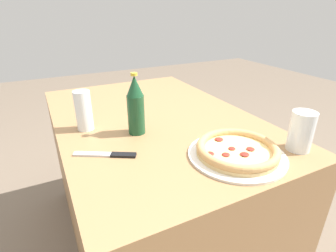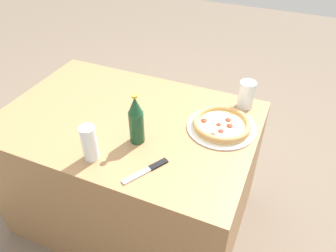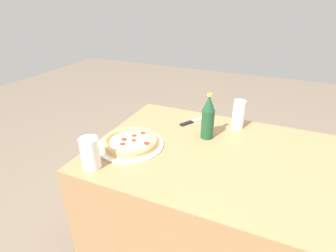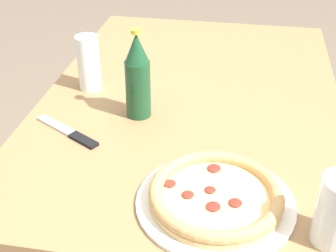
{
  "view_description": "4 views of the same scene",
  "coord_description": "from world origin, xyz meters",
  "px_view_note": "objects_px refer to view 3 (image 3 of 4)",
  "views": [
    {
      "loc": [
        0.97,
        -0.42,
        1.14
      ],
      "look_at": [
        0.27,
        -0.06,
        0.78
      ],
      "focal_mm": 28.0,
      "sensor_mm": 36.0,
      "label": 1
    },
    {
      "loc": [
        0.66,
        -1.05,
        1.62
      ],
      "look_at": [
        0.23,
        -0.05,
        0.77
      ],
      "focal_mm": 35.0,
      "sensor_mm": 36.0,
      "label": 2
    },
    {
      "loc": [
        -0.17,
        1.01,
        1.34
      ],
      "look_at": [
        0.29,
        -0.02,
        0.78
      ],
      "focal_mm": 28.0,
      "sensor_mm": 36.0,
      "label": 3
    },
    {
      "loc": [
        1.12,
        0.13,
        1.32
      ],
      "look_at": [
        0.23,
        -0.03,
        0.75
      ],
      "focal_mm": 50.0,
      "sensor_mm": 36.0,
      "label": 4
    }
  ],
  "objects_px": {
    "beer_bottle": "(208,118)",
    "knife": "(194,121)",
    "glass_cola": "(237,116)",
    "glass_orange_juice": "(91,155)",
    "pizza_salami": "(130,142)"
  },
  "relations": [
    {
      "from": "beer_bottle",
      "to": "knife",
      "type": "height_order",
      "value": "beer_bottle"
    },
    {
      "from": "pizza_salami",
      "to": "beer_bottle",
      "type": "relative_size",
      "value": 1.35
    },
    {
      "from": "glass_orange_juice",
      "to": "glass_cola",
      "type": "height_order",
      "value": "glass_cola"
    },
    {
      "from": "glass_orange_juice",
      "to": "glass_cola",
      "type": "relative_size",
      "value": 0.87
    },
    {
      "from": "glass_cola",
      "to": "beer_bottle",
      "type": "distance_m",
      "value": 0.21
    },
    {
      "from": "knife",
      "to": "glass_cola",
      "type": "bearing_deg",
      "value": -174.3
    },
    {
      "from": "pizza_salami",
      "to": "glass_orange_juice",
      "type": "relative_size",
      "value": 2.32
    },
    {
      "from": "glass_cola",
      "to": "knife",
      "type": "relative_size",
      "value": 0.82
    },
    {
      "from": "pizza_salami",
      "to": "glass_orange_juice",
      "type": "distance_m",
      "value": 0.22
    },
    {
      "from": "glass_cola",
      "to": "beer_bottle",
      "type": "bearing_deg",
      "value": 55.6
    },
    {
      "from": "glass_cola",
      "to": "knife",
      "type": "height_order",
      "value": "glass_cola"
    },
    {
      "from": "beer_bottle",
      "to": "glass_cola",
      "type": "bearing_deg",
      "value": -124.4
    },
    {
      "from": "pizza_salami",
      "to": "glass_cola",
      "type": "relative_size",
      "value": 2.02
    },
    {
      "from": "glass_orange_juice",
      "to": "beer_bottle",
      "type": "height_order",
      "value": "beer_bottle"
    },
    {
      "from": "pizza_salami",
      "to": "glass_cola",
      "type": "distance_m",
      "value": 0.58
    }
  ]
}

